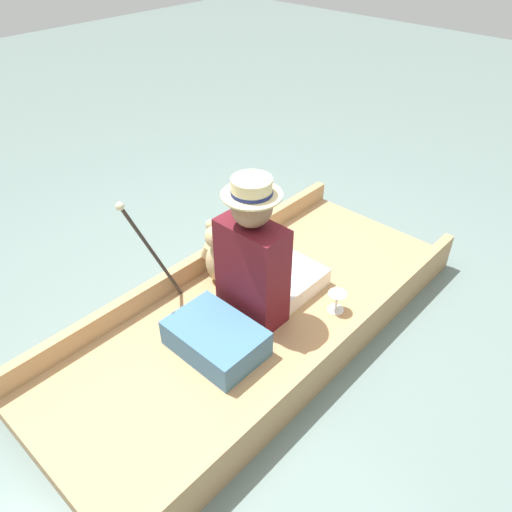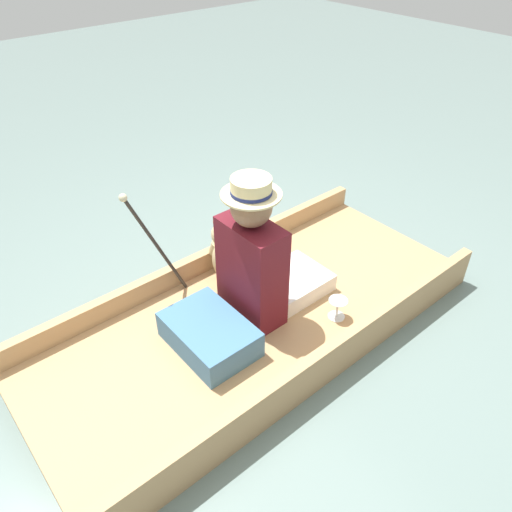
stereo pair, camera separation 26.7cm
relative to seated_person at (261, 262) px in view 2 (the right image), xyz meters
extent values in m
plane|color=slate|center=(0.02, -0.05, -0.46)|extent=(16.00, 16.00, 0.00)
cube|color=tan|center=(0.02, -0.05, -0.40)|extent=(1.12, 2.65, 0.12)
cube|color=tan|center=(-0.51, -0.05, -0.27)|extent=(0.06, 2.65, 0.13)
cube|color=tan|center=(0.55, -0.05, -0.27)|extent=(0.06, 2.65, 0.13)
cube|color=teal|center=(0.05, -0.40, -0.26)|extent=(0.50, 0.35, 0.16)
cube|color=white|center=(0.00, 0.25, -0.28)|extent=(0.35, 0.42, 0.11)
cube|color=#5B141E|center=(0.00, -0.06, -0.03)|extent=(0.38, 0.20, 0.61)
cube|color=beige|center=(0.00, 0.04, 0.01)|extent=(0.04, 0.01, 0.33)
cube|color=white|center=(-0.11, 0.04, 0.04)|extent=(0.02, 0.01, 0.37)
cube|color=white|center=(0.11, 0.04, 0.04)|extent=(0.02, 0.01, 0.37)
sphere|color=#936B4C|center=(0.00, -0.06, 0.38)|extent=(0.21, 0.21, 0.21)
cylinder|color=beige|center=(0.00, -0.06, 0.45)|extent=(0.31, 0.31, 0.01)
cylinder|color=beige|center=(0.00, -0.06, 0.49)|extent=(0.20, 0.20, 0.08)
cylinder|color=navy|center=(0.00, -0.06, 0.46)|extent=(0.21, 0.21, 0.02)
ellipsoid|color=tan|center=(-0.35, 0.02, -0.20)|extent=(0.18, 0.15, 0.27)
sphere|color=tan|center=(-0.35, 0.02, 0.00)|extent=(0.16, 0.16, 0.16)
sphere|color=tan|center=(-0.35, 0.08, -0.02)|extent=(0.06, 0.06, 0.06)
sphere|color=tan|center=(-0.41, 0.02, 0.05)|extent=(0.07, 0.07, 0.07)
sphere|color=tan|center=(-0.30, 0.02, 0.05)|extent=(0.07, 0.07, 0.07)
cylinder|color=tan|center=(-0.45, 0.02, -0.16)|extent=(0.10, 0.07, 0.12)
cylinder|color=tan|center=(-0.25, 0.02, -0.16)|extent=(0.10, 0.07, 0.12)
sphere|color=tan|center=(-0.40, 0.05, -0.30)|extent=(0.08, 0.08, 0.08)
sphere|color=tan|center=(-0.30, 0.05, -0.30)|extent=(0.08, 0.08, 0.08)
cylinder|color=silver|center=(0.34, 0.28, -0.34)|extent=(0.10, 0.10, 0.01)
cylinder|color=silver|center=(0.34, 0.28, -0.30)|extent=(0.01, 0.01, 0.07)
cone|color=silver|center=(0.34, 0.28, -0.24)|extent=(0.11, 0.11, 0.05)
cylinder|color=#2D2823|center=(-0.44, -0.38, 0.03)|extent=(0.02, 0.32, 0.75)
sphere|color=beige|center=(-0.44, -0.53, 0.41)|extent=(0.04, 0.04, 0.04)
camera|label=1|loc=(1.45, -1.61, 1.66)|focal=35.00mm
camera|label=2|loc=(1.64, -1.42, 1.66)|focal=35.00mm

